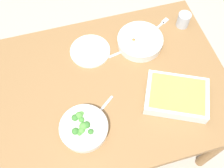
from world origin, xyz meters
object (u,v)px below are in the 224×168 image
spoon_by_broccoli (98,113)px  fork_on_table (160,26)px  baking_dish (177,96)px  stew_bowl (140,41)px  spoon_by_stew (127,49)px  broccoli_bowl (84,128)px  drink_cup (183,20)px  side_plate (90,51)px

spoon_by_broccoli → fork_on_table: 0.65m
baking_dish → spoon_by_broccoli: 0.39m
stew_bowl → spoon_by_stew: (0.08, 0.02, -0.03)m
stew_bowl → spoon_by_broccoli: bearing=46.3°
broccoli_bowl → spoon_by_stew: broccoli_bowl is taller
broccoli_bowl → fork_on_table: bearing=-138.6°
drink_cup → spoon_by_stew: drink_cup is taller
stew_bowl → drink_cup: (-0.28, -0.07, 0.01)m
drink_cup → side_plate: (0.56, 0.04, -0.03)m
side_plate → spoon_by_broccoli: bearing=82.5°
fork_on_table → spoon_by_stew: bearing=25.5°
spoon_by_broccoli → baking_dish: bearing=175.9°
broccoli_bowl → spoon_by_stew: 0.51m
spoon_by_broccoli → drink_cup: bearing=-146.2°
broccoli_bowl → spoon_by_stew: bearing=-130.6°
baking_dish → side_plate: baking_dish is taller
drink_cup → side_plate: bearing=4.1°
stew_bowl → baking_dish: size_ratio=0.69×
stew_bowl → baking_dish: bearing=99.8°
stew_bowl → spoon_by_stew: bearing=11.8°
baking_dish → spoon_by_broccoli: bearing=-4.1°
side_plate → spoon_by_stew: 0.20m
drink_cup → fork_on_table: bearing=-11.8°
stew_bowl → spoon_by_broccoli: 0.47m
stew_bowl → broccoli_bowl: broccoli_bowl is taller
broccoli_bowl → spoon_by_broccoli: 0.11m
broccoli_bowl → side_plate: 0.45m
broccoli_bowl → spoon_by_broccoli: bearing=-143.3°
baking_dish → fork_on_table: 0.47m
broccoli_bowl → baking_dish: 0.47m
broccoli_bowl → side_plate: (-0.13, -0.43, -0.02)m
broccoli_bowl → fork_on_table: 0.75m
side_plate → fork_on_table: bearing=-171.2°
stew_bowl → fork_on_table: stew_bowl is taller
broccoli_bowl → stew_bowl: bearing=-135.5°
broccoli_bowl → spoon_by_stew: (-0.33, -0.39, -0.03)m
stew_bowl → fork_on_table: size_ratio=1.57×
broccoli_bowl → drink_cup: size_ratio=2.67×
drink_cup → side_plate: 0.56m
stew_bowl → drink_cup: 0.29m
spoon_by_stew → fork_on_table: bearing=-154.5°
baking_dish → drink_cup: (-0.22, -0.44, 0.00)m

